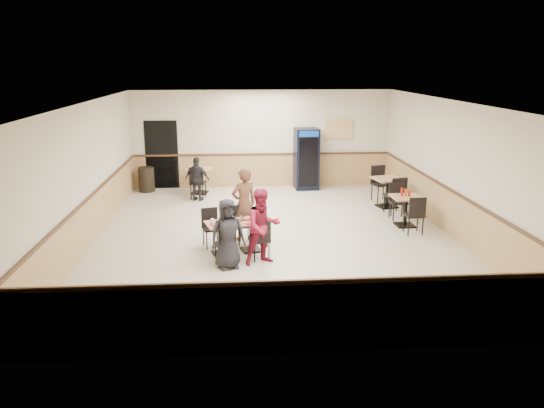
{
  "coord_description": "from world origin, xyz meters",
  "views": [
    {
      "loc": [
        -0.89,
        -11.37,
        3.82
      ],
      "look_at": [
        -0.09,
        -0.5,
        0.89
      ],
      "focal_mm": 35.0,
      "sensor_mm": 36.0,
      "label": 1
    }
  ],
  "objects": [
    {
      "name": "room_shell",
      "position": [
        1.78,
        2.55,
        0.58
      ],
      "size": [
        10.0,
        10.0,
        10.0
      ],
      "color": "silver",
      "rests_on": "ground"
    },
    {
      "name": "side_table_far_chair_south",
      "position": [
        3.24,
        1.62,
        0.51
      ],
      "size": [
        0.57,
        0.57,
        1.02
      ],
      "primitive_type": null,
      "rotation": [
        0.0,
        0.0,
        3.37
      ],
      "color": "black",
      "rests_on": "ground"
    },
    {
      "name": "side_table_near_chair_north",
      "position": [
        3.18,
        1.13,
        0.46
      ],
      "size": [
        0.44,
        0.44,
        0.92
      ],
      "primitive_type": null,
      "rotation": [
        0.0,
        0.0,
        0.02
      ],
      "color": "black",
      "rests_on": "ground"
    },
    {
      "name": "condiment_caddy",
      "position": [
        3.15,
        0.59,
        0.82
      ],
      "size": [
        0.23,
        0.06,
        0.2
      ],
      "color": "red",
      "rests_on": "side_table_near"
    },
    {
      "name": "trash_bin",
      "position": [
        -3.54,
        4.55,
        0.38
      ],
      "size": [
        0.48,
        0.48,
        0.75
      ],
      "primitive_type": "cylinder",
      "color": "black",
      "rests_on": "ground"
    },
    {
      "name": "side_table_far_chair_north",
      "position": [
        3.24,
        2.91,
        0.51
      ],
      "size": [
        0.57,
        0.57,
        1.02
      ],
      "primitive_type": null,
      "rotation": [
        0.0,
        0.0,
        0.23
      ],
      "color": "black",
      "rests_on": "ground"
    },
    {
      "name": "tabletop_clutter",
      "position": [
        -0.86,
        -1.05,
        0.68
      ],
      "size": [
        1.1,
        0.76,
        0.12
      ],
      "rotation": [
        0.0,
        0.0,
        0.28
      ],
      "color": "#B30B29",
      "rests_on": "main_table"
    },
    {
      "name": "main_chairs",
      "position": [
        -0.9,
        -1.01,
        0.42
      ],
      "size": [
        1.45,
        1.69,
        0.84
      ],
      "rotation": [
        0.0,
        0.0,
        0.28
      ],
      "color": "black",
      "rests_on": "ground"
    },
    {
      "name": "diner_man_opposite",
      "position": [
        -0.68,
        -0.16,
        0.81
      ],
      "size": [
        0.7,
        0.6,
        1.62
      ],
      "primitive_type": "imported",
      "rotation": [
        0.0,
        0.0,
        3.58
      ],
      "color": "brown",
      "rests_on": "ground"
    },
    {
      "name": "diner_woman_right",
      "position": [
        -0.35,
        -1.63,
        0.75
      ],
      "size": [
        0.87,
        0.78,
        1.49
      ],
      "primitive_type": "imported",
      "rotation": [
        0.0,
        0.0,
        0.34
      ],
      "color": "maroon",
      "rests_on": "ground"
    },
    {
      "name": "back_table_chair_lone",
      "position": [
        -1.93,
        3.59,
        0.49
      ],
      "size": [
        0.52,
        0.52,
        0.97
      ],
      "primitive_type": null,
      "rotation": [
        0.0,
        0.0,
        2.97
      ],
      "color": "black",
      "rests_on": "ground"
    },
    {
      "name": "side_table_near_chair_south",
      "position": [
        3.18,
        -0.04,
        0.46
      ],
      "size": [
        0.44,
        0.44,
        0.92
      ],
      "primitive_type": null,
      "rotation": [
        0.0,
        0.0,
        3.16
      ],
      "color": "black",
      "rests_on": "ground"
    },
    {
      "name": "side_table_far",
      "position": [
        3.24,
        2.27,
        0.53
      ],
      "size": [
        0.9,
        0.9,
        0.8
      ],
      "rotation": [
        0.0,
        0.0,
        0.23
      ],
      "color": "black",
      "rests_on": "ground"
    },
    {
      "name": "ground",
      "position": [
        0.0,
        0.0,
        0.0
      ],
      "size": [
        10.0,
        10.0,
        0.0
      ],
      "primitive_type": "plane",
      "color": "beige",
      "rests_on": "ground"
    },
    {
      "name": "diner_woman_left",
      "position": [
        -1.03,
        -1.82,
        0.68
      ],
      "size": [
        0.76,
        0.6,
        1.35
      ],
      "primitive_type": "imported",
      "rotation": [
        0.0,
        0.0,
        0.28
      ],
      "color": "black",
      "rests_on": "ground"
    },
    {
      "name": "lone_diner",
      "position": [
        -1.93,
        3.33,
        0.62
      ],
      "size": [
        0.79,
        0.55,
        1.25
      ],
      "primitive_type": "imported",
      "rotation": [
        0.0,
        0.0,
        2.77
      ],
      "color": "black",
      "rests_on": "ground"
    },
    {
      "name": "pepsi_cooler",
      "position": [
        1.34,
        4.59,
        0.94
      ],
      "size": [
        0.74,
        0.75,
        1.87
      ],
      "rotation": [
        0.0,
        0.0,
        0.05
      ],
      "color": "black",
      "rests_on": "ground"
    },
    {
      "name": "back_table",
      "position": [
        -1.93,
        4.2,
        0.51
      ],
      "size": [
        0.83,
        0.83,
        0.77
      ],
      "rotation": [
        0.0,
        0.0,
        -0.17
      ],
      "color": "black",
      "rests_on": "ground"
    },
    {
      "name": "main_table",
      "position": [
        -0.86,
        -0.99,
        0.44
      ],
      "size": [
        1.36,
        0.93,
        0.66
      ],
      "rotation": [
        0.0,
        0.0,
        0.28
      ],
      "color": "black",
      "rests_on": "ground"
    },
    {
      "name": "side_table_near",
      "position": [
        3.18,
        0.54,
        0.48
      ],
      "size": [
        0.69,
        0.69,
        0.73
      ],
      "rotation": [
        0.0,
        0.0,
        0.02
      ],
      "color": "black",
      "rests_on": "ground"
    }
  ]
}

